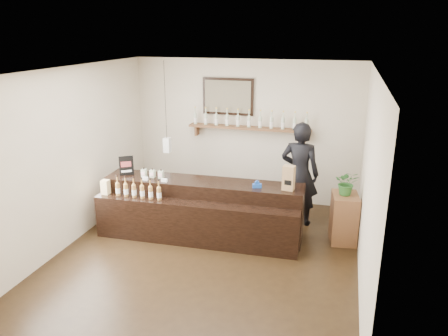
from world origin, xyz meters
The scene contains 10 objects.
ground centered at (0.00, 0.00, 0.00)m, with size 5.00×5.00×0.00m, color black.
room_shell centered at (0.00, 0.00, 1.70)m, with size 5.00×5.00×5.00m.
back_wall_decor centered at (-0.15, 2.37, 1.76)m, with size 2.66×0.96×1.69m.
counter centered at (-0.31, 0.58, 0.44)m, with size 3.36×0.99×1.09m.
promo_sign centered at (-1.65, 0.64, 1.10)m, with size 0.21×0.15×0.34m.
paper_bag centered at (1.12, 0.67, 1.13)m, with size 0.19×0.16×0.39m.
tape_dispenser centered at (0.63, 0.63, 0.98)m, with size 0.15×0.09×0.12m.
side_cabinet centered at (2.00, 1.04, 0.40)m, with size 0.47×0.60×0.80m.
potted_plant centered at (2.00, 1.04, 1.01)m, with size 0.37×0.32×0.41m, color #2B6428.
shopkeeper centered at (1.20, 1.55, 1.04)m, with size 0.76×0.50×2.09m, color black.
Camera 1 is at (1.89, -5.76, 3.33)m, focal length 35.00 mm.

